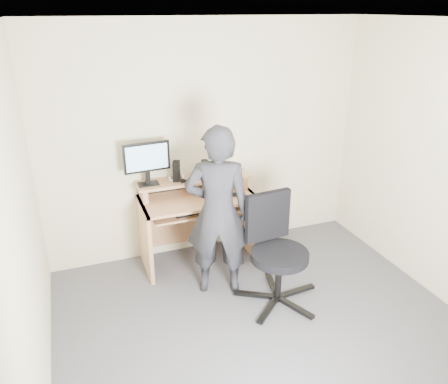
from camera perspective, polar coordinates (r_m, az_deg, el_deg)
ground at (r=3.87m, az=6.59°, el=-18.87°), size 3.50×3.50×0.00m
back_wall at (r=4.69m, az=-2.27°, el=6.62°), size 3.50×0.02×2.50m
ceiling at (r=2.89m, az=8.98°, el=21.30°), size 3.50×3.50×0.02m
desk at (r=4.69m, az=-3.62°, el=-2.61°), size 1.20×0.60×0.91m
monitor at (r=4.40m, az=-10.04°, el=4.16°), size 0.47×0.13×0.44m
external_drive at (r=4.54m, az=-6.23°, el=2.73°), size 0.11×0.15×0.20m
travel_mug at (r=4.61m, az=-2.53°, el=2.97°), size 0.09×0.09×0.17m
smartphone at (r=4.71m, az=0.37°, el=2.40°), size 0.11×0.15×0.01m
charger at (r=4.50m, az=-5.39°, el=1.44°), size 0.05×0.04×0.03m
headphones at (r=4.61m, az=-6.27°, el=1.81°), size 0.18×0.18×0.06m
keyboard at (r=4.48m, az=-3.90°, el=-2.25°), size 0.49×0.26×0.03m
mouse at (r=4.56m, az=1.45°, el=-0.31°), size 0.11×0.08×0.04m
office_chair at (r=4.06m, az=6.72°, el=-7.09°), size 0.78×0.80×1.01m
person at (r=4.02m, az=-0.81°, el=-2.70°), size 0.70×0.58×1.66m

